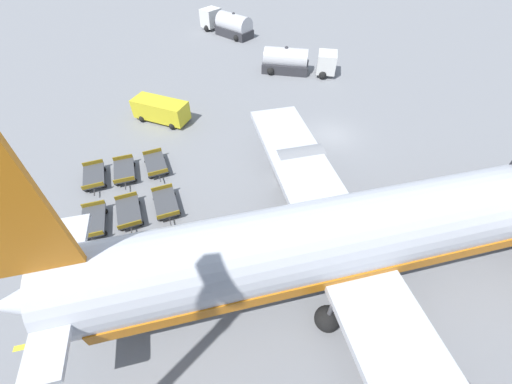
{
  "coord_description": "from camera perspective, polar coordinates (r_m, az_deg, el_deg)",
  "views": [
    {
      "loc": [
        23.14,
        -9.76,
        16.94
      ],
      "look_at": [
        9.19,
        -8.09,
        2.69
      ],
      "focal_mm": 22.0,
      "sensor_mm": 36.0,
      "label": 1
    }
  ],
  "objects": [
    {
      "name": "baggage_dolly_row_mid_b_col_c",
      "position": [
        20.38,
        -14.55,
        -10.7
      ],
      "size": [
        3.69,
        2.12,
        0.92
      ],
      "color": "#424449",
      "rests_on": "ground_plane"
    },
    {
      "name": "baggage_dolly_row_mid_b_col_a",
      "position": [
        26.7,
        -17.76,
        4.84
      ],
      "size": [
        3.68,
        2.26,
        0.92
      ],
      "color": "#424449",
      "rests_on": "ground_plane"
    },
    {
      "name": "baggage_dolly_row_mid_b_col_b",
      "position": [
        23.24,
        -16.08,
        -2.0
      ],
      "size": [
        3.69,
        2.19,
        0.92
      ],
      "color": "#424449",
      "rests_on": "ground_plane"
    },
    {
      "name": "baggage_dolly_row_mid_a_col_c",
      "position": [
        20.63,
        -21.23,
        -12.28
      ],
      "size": [
        3.68,
        2.27,
        0.92
      ],
      "color": "#424449",
      "rests_on": "ground_plane"
    },
    {
      "name": "baggage_dolly_row_near_col_a",
      "position": [
        27.39,
        -27.37,
        2.52
      ],
      "size": [
        3.69,
        2.16,
        0.92
      ],
      "color": "#424449",
      "rests_on": "ground_plane"
    },
    {
      "name": "baggage_dolly_row_mid_a_col_a",
      "position": [
        26.91,
        -22.82,
        3.54
      ],
      "size": [
        3.69,
        2.09,
        0.92
      ],
      "color": "#424449",
      "rests_on": "ground_plane"
    },
    {
      "name": "fuel_tanker_primary",
      "position": [
        52.54,
        -4.97,
        28.05
      ],
      "size": [
        8.17,
        7.81,
        3.25
      ],
      "color": "white",
      "rests_on": "ground_plane"
    },
    {
      "name": "baggage_dolly_row_mid_a_col_b",
      "position": [
        23.5,
        -22.13,
        -3.44
      ],
      "size": [
        3.68,
        2.21,
        0.92
      ],
      "color": "#424449",
      "rests_on": "ground_plane"
    },
    {
      "name": "stand_guidance_stripe",
      "position": [
        18.83,
        -5.49,
        -19.09
      ],
      "size": [
        2.89,
        21.78,
        0.01
      ],
      "color": "yellow",
      "rests_on": "ground_plane"
    },
    {
      "name": "baggage_dolly_row_near_col_b",
      "position": [
        23.92,
        -27.46,
        -4.78
      ],
      "size": [
        3.68,
        2.02,
        0.92
      ],
      "color": "#424449",
      "rests_on": "ground_plane"
    },
    {
      "name": "service_van",
      "position": [
        32.28,
        -16.9,
        14.1
      ],
      "size": [
        4.34,
        5.6,
        2.05
      ],
      "color": "yellow",
      "rests_on": "ground_plane"
    },
    {
      "name": "airplane",
      "position": [
        18.12,
        18.04,
        -7.33
      ],
      "size": [
        29.38,
        36.91,
        14.51
      ],
      "color": "silver",
      "rests_on": "ground_plane"
    },
    {
      "name": "ground_plane",
      "position": [
        30.29,
        13.47,
        10.07
      ],
      "size": [
        500.0,
        500.0,
        0.0
      ],
      "primitive_type": "plane",
      "color": "gray"
    },
    {
      "name": "baggage_dolly_row_near_col_c",
      "position": [
        21.04,
        -27.3,
        -13.85
      ],
      "size": [
        3.68,
        2.02,
        0.92
      ],
      "color": "#424449",
      "rests_on": "ground_plane"
    },
    {
      "name": "fuel_tanker_secondary",
      "position": [
        40.75,
        7.06,
        22.45
      ],
      "size": [
        5.11,
        8.99,
        2.98
      ],
      "color": "white",
      "rests_on": "ground_plane"
    }
  ]
}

